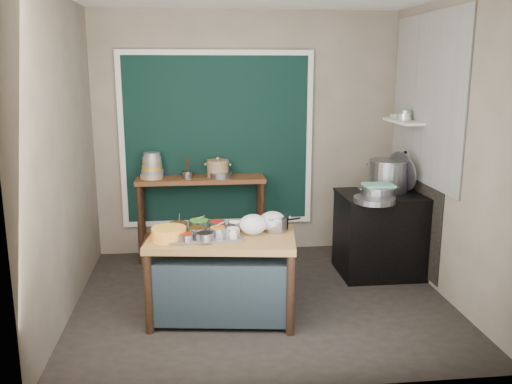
{
  "coord_description": "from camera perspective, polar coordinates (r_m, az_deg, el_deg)",
  "views": [
    {
      "loc": [
        -0.6,
        -4.77,
        2.16
      ],
      "look_at": [
        -0.04,
        0.25,
        1.0
      ],
      "focal_mm": 38.0,
      "sensor_mm": 36.0,
      "label": 1
    }
  ],
  "objects": [
    {
      "name": "shallow_pan",
      "position": [
        5.39,
        12.36,
        -0.82
      ],
      "size": [
        0.42,
        0.42,
        0.05
      ],
      "primitive_type": "cylinder",
      "rotation": [
        0.0,
        0.0,
        -0.05
      ],
      "color": "gray",
      "rests_on": "stove_top"
    },
    {
      "name": "stock_pot",
      "position": [
        5.9,
        13.75,
        1.68
      ],
      "size": [
        0.47,
        0.47,
        0.34
      ],
      "primitive_type": null,
      "rotation": [
        0.0,
        0.0,
        -0.1
      ],
      "color": "gray",
      "rests_on": "stove_top"
    },
    {
      "name": "pot_lid",
      "position": [
        5.94,
        15.15,
        2.11
      ],
      "size": [
        0.23,
        0.45,
        0.43
      ],
      "primitive_type": "cylinder",
      "rotation": [
        0.0,
        1.36,
        0.29
      ],
      "color": "gray",
      "rests_on": "stove_top"
    },
    {
      "name": "left_wall",
      "position": [
        4.97,
        -19.87,
        3.36
      ],
      "size": [
        0.02,
        3.0,
        2.8
      ],
      "primitive_type": "cube",
      "color": "gray",
      "rests_on": "floor"
    },
    {
      "name": "tile_panel",
      "position": [
        5.82,
        17.48,
        9.29
      ],
      "size": [
        0.02,
        1.7,
        1.7
      ],
      "primitive_type": "cube",
      "color": "#B2B2AA",
      "rests_on": "right_wall"
    },
    {
      "name": "yellow_basin",
      "position": [
        4.6,
        -9.14,
        -4.38
      ],
      "size": [
        0.33,
        0.33,
        0.11
      ],
      "primitive_type": "cylinder",
      "rotation": [
        0.0,
        0.0,
        0.14
      ],
      "color": "gold",
      "rests_on": "prep_table"
    },
    {
      "name": "wide_bowl",
      "position": [
        6.12,
        -3.74,
        1.8
      ],
      "size": [
        0.32,
        0.32,
        0.06
      ],
      "primitive_type": "cylinder",
      "rotation": [
        0.0,
        0.0,
        0.34
      ],
      "color": "gray",
      "rests_on": "back_counter"
    },
    {
      "name": "condiment_tray",
      "position": [
        4.68,
        -5.47,
        -4.52
      ],
      "size": [
        0.63,
        0.47,
        0.03
      ],
      "primitive_type": "cube",
      "rotation": [
        0.0,
        0.0,
        0.06
      ],
      "color": "gray",
      "rests_on": "prep_table"
    },
    {
      "name": "green_cloth",
      "position": [
        5.57,
        12.8,
        0.72
      ],
      "size": [
        0.29,
        0.22,
        0.02
      ],
      "primitive_type": "cube",
      "rotation": [
        0.0,
        0.0,
        0.0
      ],
      "color": "#62AF87",
      "rests_on": "steamer"
    },
    {
      "name": "back_counter",
      "position": [
        6.28,
        -5.73,
        -2.7
      ],
      "size": [
        1.45,
        0.4,
        0.95
      ],
      "primitive_type": "cube",
      "color": "brown",
      "rests_on": "floor"
    },
    {
      "name": "ceramic_crock",
      "position": [
        6.15,
        -4.04,
        2.38
      ],
      "size": [
        0.31,
        0.31,
        0.18
      ],
      "primitive_type": null,
      "rotation": [
        0.0,
        0.0,
        -0.23
      ],
      "color": "olive",
      "rests_on": "back_counter"
    },
    {
      "name": "stove_block",
      "position": [
        5.93,
        13.13,
        -4.44
      ],
      "size": [
        0.9,
        0.68,
        0.85
      ],
      "primitive_type": "cube",
      "color": "black",
      "rests_on": "floor"
    },
    {
      "name": "prep_table",
      "position": [
        4.81,
        -3.55,
        -8.9
      ],
      "size": [
        1.34,
        0.88,
        0.75
      ],
      "primitive_type": "cube",
      "rotation": [
        0.0,
        0.0,
        -0.13
      ],
      "color": "olive",
      "rests_on": "floor"
    },
    {
      "name": "shelf_bowl_stack",
      "position": [
        6.04,
        15.42,
        7.76
      ],
      "size": [
        0.13,
        0.13,
        0.11
      ],
      "color": "silver",
      "rests_on": "wall_shelf"
    },
    {
      "name": "floor",
      "position": [
        5.28,
        0.7,
        -11.36
      ],
      "size": [
        3.5,
        3.0,
        0.02
      ],
      "primitive_type": "cube",
      "color": "black",
      "rests_on": "ground"
    },
    {
      "name": "saucepan",
      "position": [
        4.81,
        2.06,
        -3.3
      ],
      "size": [
        0.32,
        0.32,
        0.14
      ],
      "primitive_type": null,
      "rotation": [
        0.0,
        0.0,
        0.37
      ],
      "color": "gray",
      "rests_on": "prep_table"
    },
    {
      "name": "right_wall",
      "position": [
        5.38,
        19.74,
        4.04
      ],
      "size": [
        0.02,
        3.0,
        2.8
      ],
      "primitive_type": "cube",
      "color": "gray",
      "rests_on": "floor"
    },
    {
      "name": "shelf_bowl_green",
      "position": [
        6.3,
        14.46,
        7.76
      ],
      "size": [
        0.13,
        0.13,
        0.04
      ],
      "primitive_type": "cylinder",
      "rotation": [
        0.0,
        0.0,
        -0.08
      ],
      "color": "gray",
      "rests_on": "wall_shelf"
    },
    {
      "name": "plastic_bag_a",
      "position": [
        4.69,
        -0.32,
        -3.43
      ],
      "size": [
        0.27,
        0.25,
        0.18
      ],
      "primitive_type": "ellipsoid",
      "rotation": [
        0.0,
        0.0,
        -0.21
      ],
      "color": "white",
      "rests_on": "prep_table"
    },
    {
      "name": "curtain_panel",
      "position": [
        6.3,
        -4.11,
        5.5
      ],
      "size": [
        2.1,
        0.02,
        1.9
      ],
      "primitive_type": "cube",
      "color": "black",
      "rests_on": "back_wall"
    },
    {
      "name": "bowl_stack",
      "position": [
        6.18,
        -10.89,
        2.6
      ],
      "size": [
        0.26,
        0.26,
        0.29
      ],
      "color": "tan",
      "rests_on": "back_counter"
    },
    {
      "name": "plastic_bag_b",
      "position": [
        4.78,
        1.73,
        -3.1
      ],
      "size": [
        0.26,
        0.22,
        0.18
      ],
      "primitive_type": "ellipsoid",
      "rotation": [
        0.0,
        0.0,
        0.09
      ],
      "color": "white",
      "rests_on": "prep_table"
    },
    {
      "name": "wall_shelf",
      "position": [
        6.07,
        15.27,
        7.18
      ],
      "size": [
        0.22,
        0.7,
        0.03
      ],
      "primitive_type": "cube",
      "color": "beige",
      "rests_on": "right_wall"
    },
    {
      "name": "steamer",
      "position": [
        5.58,
        12.76,
        -0.01
      ],
      "size": [
        0.4,
        0.4,
        0.12
      ],
      "primitive_type": null,
      "rotation": [
        0.0,
        0.0,
        0.05
      ],
      "color": "gray",
      "rests_on": "stove_top"
    },
    {
      "name": "condiment_bowls",
      "position": [
        4.68,
        -5.82,
        -3.92
      ],
      "size": [
        0.67,
        0.51,
        0.07
      ],
      "color": "gray",
      "rests_on": "condiment_tray"
    },
    {
      "name": "stove_top",
      "position": [
        5.81,
        13.35,
        -0.3
      ],
      "size": [
        0.92,
        0.69,
        0.03
      ],
      "primitive_type": "cube",
      "color": "black",
      "rests_on": "stove_block"
    },
    {
      "name": "soot_patch",
      "position": [
        6.08,
        16.42,
        -1.5
      ],
      "size": [
        0.01,
        1.3,
        1.3
      ],
      "primitive_type": "cube",
      "color": "black",
      "rests_on": "right_wall"
    },
    {
      "name": "back_wall",
      "position": [
        6.36,
        -0.96,
        6.05
      ],
      "size": [
        3.5,
        0.02,
        2.8
      ],
      "primitive_type": "cube",
      "color": "gray",
      "rests_on": "floor"
    },
    {
      "name": "utensil_cup",
      "position": [
        6.14,
        -7.22,
        1.82
      ],
      "size": [
        0.15,
        0.15,
        0.08
      ],
      "primitive_type": "cylinder",
      "rotation": [
        0.0,
        0.0,
        0.19
      ],
      "color": "gray",
      "rests_on": "back_counter"
    },
    {
      "name": "curtain_frame",
      "position": [
        6.29,
        -4.11,
        5.49
      ],
      "size": [
        2.22,
        0.03,
        2.02
      ],
      "primitive_type": null,
      "color": "beige",
      "rests_on": "back_wall"
    }
  ]
}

